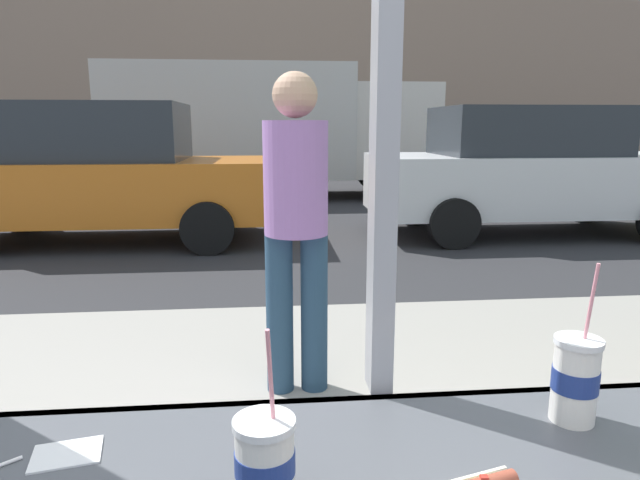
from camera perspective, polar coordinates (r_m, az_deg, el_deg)
ground_plane at (r=9.20m, az=-3.82°, el=2.30°), size 60.00×60.00×0.00m
sidewalk_strip at (r=3.05m, az=-0.17°, el=-16.53°), size 16.00×2.80×0.15m
building_facade_far at (r=19.14m, az=-4.86°, el=15.65°), size 28.00×1.20×5.61m
soda_cup_left at (r=0.93m, az=-5.73°, el=-21.77°), size 0.10×0.10×0.30m
soda_cup_right at (r=1.25m, az=24.96°, el=-12.88°), size 0.09×0.09×0.33m
napkin_wrapper at (r=1.17m, az=-24.79°, el=-19.51°), size 0.14×0.11×0.00m
parked_car_orange at (r=7.75m, az=-21.83°, el=6.43°), size 4.54×1.97×1.80m
parked_car_white at (r=8.29m, az=20.92°, el=6.73°), size 4.49×1.90×1.77m
box_truck at (r=11.86m, az=-5.31°, el=11.74°), size 6.71×2.44×2.71m
pedestrian at (r=2.75m, az=-2.50°, el=2.54°), size 0.32×0.32×1.63m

